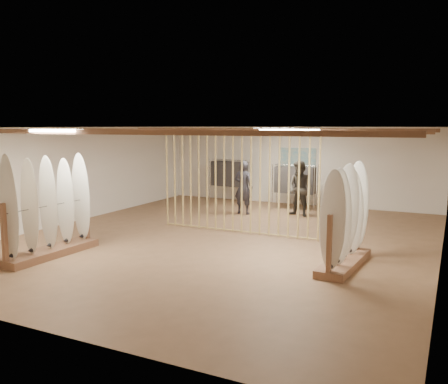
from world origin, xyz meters
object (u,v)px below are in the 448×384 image
at_px(clothing_rack_a, 229,174).
at_px(clothing_rack_b, 295,180).
at_px(rack_left, 49,222).
at_px(shopper_b, 300,185).
at_px(shopper_a, 243,184).
at_px(rack_right, 345,233).

distance_m(clothing_rack_a, clothing_rack_b, 2.79).
xyz_separation_m(clothing_rack_a, clothing_rack_b, (2.73, -0.59, -0.04)).
bearing_deg(rack_left, clothing_rack_a, 89.74).
xyz_separation_m(clothing_rack_b, shopper_b, (0.50, -1.03, -0.03)).
relative_size(shopper_a, shopper_b, 0.99).
bearing_deg(clothing_rack_a, rack_left, -85.93).
distance_m(rack_right, shopper_a, 6.10).
bearing_deg(clothing_rack_a, rack_right, -42.48).
relative_size(rack_left, shopper_b, 1.19).
height_order(rack_right, shopper_b, rack_right).
bearing_deg(clothing_rack_a, shopper_a, -47.94).
height_order(rack_left, clothing_rack_a, rack_left).
distance_m(rack_left, clothing_rack_b, 8.47).
height_order(clothing_rack_a, shopper_a, shopper_a).
relative_size(rack_left, rack_right, 1.07).
distance_m(shopper_a, shopper_b, 1.81).
relative_size(rack_left, clothing_rack_b, 1.51).
bearing_deg(clothing_rack_b, clothing_rack_a, 169.36).
bearing_deg(clothing_rack_a, clothing_rack_b, -5.94).
height_order(clothing_rack_a, clothing_rack_b, clothing_rack_a).
height_order(clothing_rack_b, shopper_b, shopper_b).
bearing_deg(clothing_rack_b, shopper_a, -129.80).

